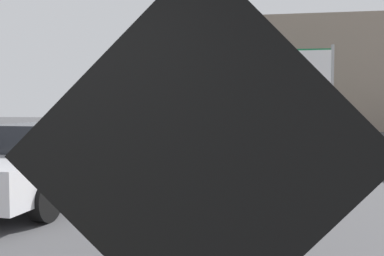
% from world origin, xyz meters
% --- Properties ---
extents(lane_center_stripe, '(0.14, 36.00, 0.01)m').
position_xyz_m(lane_center_stripe, '(0.00, 6.00, 0.00)').
color(lane_center_stripe, yellow).
rests_on(lane_center_stripe, ground).
extents(roadwork_sign, '(1.63, 0.21, 2.33)m').
position_xyz_m(roadwork_sign, '(1.11, 2.29, 1.47)').
color(roadwork_sign, '#593819').
rests_on(roadwork_sign, ground).
extents(arrow_board_trailer, '(1.60, 1.83, 2.70)m').
position_xyz_m(arrow_board_trailer, '(0.16, 14.99, 0.48)').
color(arrow_board_trailer, orange).
rests_on(arrow_board_trailer, ground).
extents(box_truck, '(2.78, 6.88, 3.51)m').
position_xyz_m(box_truck, '(2.43, 17.94, 1.88)').
color(box_truck, black).
rests_on(box_truck, ground).
extents(pickup_car, '(2.39, 5.21, 1.38)m').
position_xyz_m(pickup_car, '(-2.61, 8.19, 0.70)').
color(pickup_car, silver).
rests_on(pickup_car, ground).
extents(highway_guide_sign, '(2.79, 0.24, 5.00)m').
position_xyz_m(highway_guide_sign, '(4.38, 24.50, 3.42)').
color(highway_guide_sign, gray).
rests_on(highway_guide_sign, ground).
extents(far_building_block, '(19.94, 7.40, 7.86)m').
position_xyz_m(far_building_block, '(3.72, 33.73, 3.93)').
color(far_building_block, gray).
rests_on(far_building_block, ground).
extents(traffic_cone_mid_lane, '(0.36, 0.36, 0.68)m').
position_xyz_m(traffic_cone_mid_lane, '(0.69, 7.03, 0.34)').
color(traffic_cone_mid_lane, black).
rests_on(traffic_cone_mid_lane, ground).
extents(traffic_cone_far_lane, '(0.36, 0.36, 0.71)m').
position_xyz_m(traffic_cone_far_lane, '(0.61, 9.61, 0.35)').
color(traffic_cone_far_lane, black).
rests_on(traffic_cone_far_lane, ground).
extents(traffic_cone_curbside, '(0.36, 0.36, 0.64)m').
position_xyz_m(traffic_cone_curbside, '(0.67, 12.42, 0.32)').
color(traffic_cone_curbside, black).
rests_on(traffic_cone_curbside, ground).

